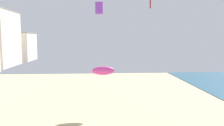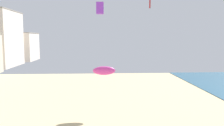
# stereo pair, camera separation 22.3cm
# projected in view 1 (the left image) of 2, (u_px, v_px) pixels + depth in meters

# --- Properties ---
(boardwalk_hotel_furthest) EXTENTS (13.25, 14.43, 11.56)m
(boardwalk_hotel_furthest) POSITION_uv_depth(u_px,v_px,m) (16.00, 47.00, 92.98)
(boardwalk_hotel_furthest) COLOR silver
(boardwalk_hotel_furthest) RESTS_ON ground
(kite_magenta_parafoil) EXTENTS (2.87, 0.80, 1.11)m
(kite_magenta_parafoil) POSITION_uv_depth(u_px,v_px,m) (103.00, 71.00, 28.63)
(kite_magenta_parafoil) COLOR #DB3D9E
(kite_purple_box_2) EXTENTS (0.92, 0.92, 1.45)m
(kite_purple_box_2) POSITION_uv_depth(u_px,v_px,m) (99.00, 8.00, 28.17)
(kite_purple_box_2) COLOR purple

